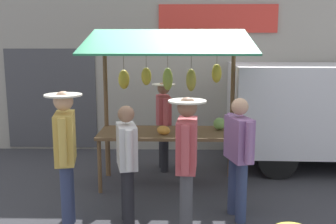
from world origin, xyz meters
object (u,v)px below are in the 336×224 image
market_stall (170,90)px  shopper_in_striped_shirt (127,158)px  shopper_with_ponytail (66,148)px  vendor_with_sunhat (164,119)px  shopper_with_shopping_bag (187,156)px  shopper_in_grey_tee (238,150)px

market_stall → shopper_in_striped_shirt: size_ratio=1.64×
market_stall → shopper_with_ponytail: bearing=52.0°
vendor_with_sunhat → shopper_with_ponytail: size_ratio=0.93×
market_stall → shopper_in_striped_shirt: (0.51, 1.45, -0.67)m
market_stall → shopper_with_shopping_bag: size_ratio=1.49×
shopper_in_striped_shirt → shopper_in_grey_tee: bearing=-95.2°
vendor_with_sunhat → shopper_with_shopping_bag: shopper_with_shopping_bag is taller
market_stall → shopper_with_shopping_bag: 1.86m
vendor_with_sunhat → shopper_with_ponytail: 2.54m
vendor_with_sunhat → shopper_in_grey_tee: shopper_in_grey_tee is taller
market_stall → shopper_with_ponytail: (1.23, 1.58, -0.52)m
vendor_with_sunhat → shopper_in_striped_shirt: (0.39, 2.15, -0.07)m
shopper_in_grey_tee → shopper_with_ponytail: 2.17m
shopper_in_grey_tee → shopper_with_ponytail: shopper_with_ponytail is taller
shopper_in_grey_tee → shopper_with_ponytail: (2.14, 0.33, 0.11)m
shopper_in_striped_shirt → shopper_in_grey_tee: shopper_in_grey_tee is taller
vendor_with_sunhat → shopper_in_striped_shirt: bearing=-19.4°
shopper_in_grey_tee → market_stall: bearing=21.2°
shopper_with_shopping_bag → shopper_with_ponytail: bearing=87.8°
market_stall → shopper_in_grey_tee: size_ratio=1.57×
market_stall → vendor_with_sunhat: market_stall is taller
shopper_in_striped_shirt → shopper_with_ponytail: shopper_with_ponytail is taller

